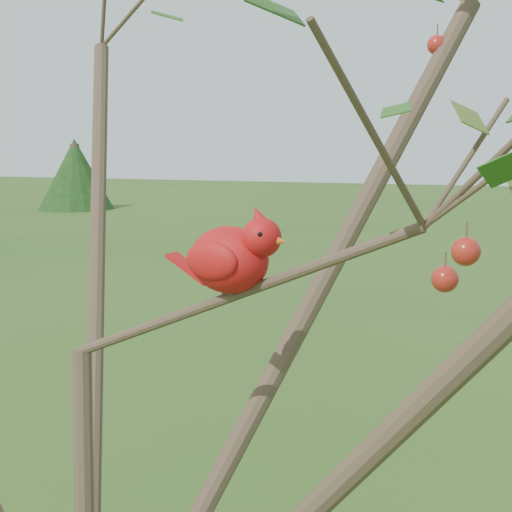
# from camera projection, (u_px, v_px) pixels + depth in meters

# --- Properties ---
(crabapple_tree) EXTENTS (2.35, 2.05, 2.95)m
(crabapple_tree) POSITION_uv_depth(u_px,v_px,m) (76.00, 269.00, 1.22)
(crabapple_tree) COLOR #473226
(crabapple_tree) RESTS_ON ground
(cardinal) EXTENTS (0.22, 0.13, 0.16)m
(cardinal) POSITION_uv_depth(u_px,v_px,m) (233.00, 257.00, 1.24)
(cardinal) COLOR red
(cardinal) RESTS_ON ground
(distant_trees) EXTENTS (38.20, 17.34, 3.19)m
(distant_trees) POSITION_uv_depth(u_px,v_px,m) (487.00, 170.00, 23.20)
(distant_trees) COLOR #473226
(distant_trees) RESTS_ON ground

